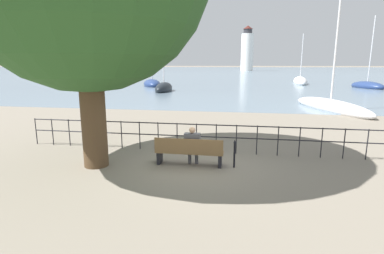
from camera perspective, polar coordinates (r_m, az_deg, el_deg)
name	(u,v)px	position (r m, az deg, el deg)	size (l,w,h in m)	color
ground_plane	(189,165)	(9.64, -0.49, -7.19)	(1000.00, 1000.00, 0.00)	gray
harbor_water	(240,70)	(169.92, 9.11, 10.71)	(600.00, 300.00, 0.01)	slate
park_bench	(189,152)	(9.44, -0.57, -4.76)	(2.15, 0.45, 0.90)	brown
seated_person_left	(192,144)	(9.43, 0.08, -3.27)	(0.50, 0.35, 1.24)	#4C4C51
promenade_railing	(196,133)	(10.85, 0.85, -1.19)	(12.98, 0.04, 1.05)	black
closed_umbrella	(234,152)	(9.33, 8.09, -4.75)	(0.09, 0.09, 0.89)	black
sailboat_0	(164,88)	(35.43, -5.37, 7.43)	(1.68, 5.09, 12.67)	black
sailboat_1	(330,106)	(23.14, 24.86, 3.62)	(4.27, 8.54, 8.73)	silver
sailboat_2	(152,84)	(44.07, -7.62, 8.13)	(4.33, 5.82, 8.64)	navy
sailboat_3	(300,82)	(52.20, 19.89, 8.15)	(2.43, 8.76, 8.36)	white
sailboat_4	(367,86)	(46.54, 30.40, 6.79)	(3.91, 5.90, 9.59)	navy
harbor_lighthouse	(247,50)	(145.39, 10.46, 14.23)	(5.59, 5.59, 20.40)	white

